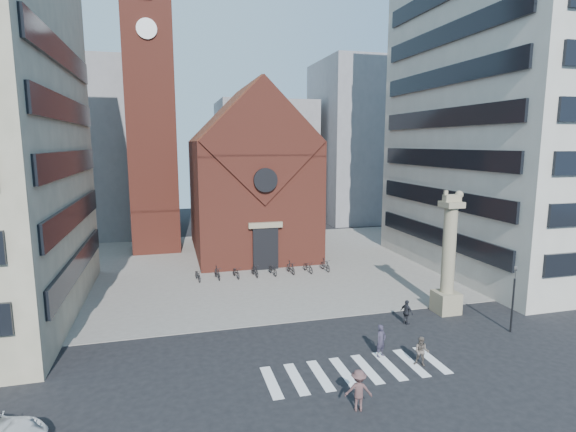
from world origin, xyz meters
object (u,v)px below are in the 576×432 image
object	(u,v)px
pedestrian_0	(381,341)
scooter_0	(198,275)
pedestrian_1	(422,352)
pedestrian_2	(407,312)
lion_column	(448,265)
traffic_light	(513,297)

from	to	relation	value
pedestrian_0	scooter_0	size ratio (longest dim) A/B	0.96
pedestrian_1	pedestrian_2	distance (m)	5.63
pedestrian_2	scooter_0	bearing A→B (deg)	22.98
pedestrian_1	pedestrian_2	size ratio (longest dim) A/B	0.97
pedestrian_1	pedestrian_2	world-z (taller)	pedestrian_2
pedestrian_2	pedestrian_1	bearing A→B (deg)	137.29
scooter_0	pedestrian_2	bearing A→B (deg)	-54.25
lion_column	traffic_light	bearing A→B (deg)	-63.54
pedestrian_2	lion_column	bearing A→B (deg)	-93.51
scooter_0	pedestrian_0	bearing A→B (deg)	-70.17
traffic_light	scooter_0	world-z (taller)	traffic_light
lion_column	pedestrian_2	xyz separation A→B (m)	(-3.77, -1.19, -2.63)
pedestrian_2	scooter_0	distance (m)	18.22
lion_column	pedestrian_2	size ratio (longest dim) A/B	5.25
traffic_light	scooter_0	bearing A→B (deg)	139.16
pedestrian_0	pedestrian_1	world-z (taller)	pedestrian_0
traffic_light	pedestrian_0	distance (m)	9.59
pedestrian_1	scooter_0	xyz separation A→B (m)	(-10.57, 18.33, -0.25)
traffic_light	scooter_0	distance (m)	24.40
lion_column	traffic_light	world-z (taller)	lion_column
pedestrian_1	lion_column	bearing A→B (deg)	85.94
lion_column	pedestrian_1	distance (m)	9.08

